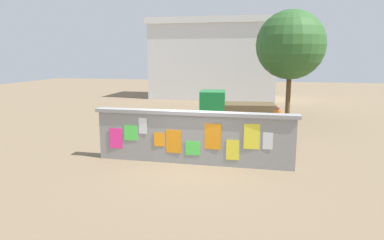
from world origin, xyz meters
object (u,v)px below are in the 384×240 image
auto_rickshaw_truck (233,110)px  motorcycle (239,134)px  person_walking (277,120)px  tree_roadside (291,45)px  bicycle_near (194,141)px  bicycle_far (150,134)px

auto_rickshaw_truck → motorcycle: bearing=-79.3°
person_walking → tree_roadside: bearing=83.5°
bicycle_near → tree_roadside: 9.24m
auto_rickshaw_truck → bicycle_near: auto_rickshaw_truck is taller
bicycle_far → tree_roadside: size_ratio=0.28×
bicycle_far → person_walking: person_walking is taller
auto_rickshaw_truck → tree_roadside: tree_roadside is taller
auto_rickshaw_truck → tree_roadside: 5.27m
bicycle_near → person_walking: (3.06, 1.68, 0.62)m
auto_rickshaw_truck → bicycle_far: auto_rickshaw_truck is taller
bicycle_near → person_walking: person_walking is taller
auto_rickshaw_truck → bicycle_near: bearing=-102.4°
auto_rickshaw_truck → bicycle_near: (-0.98, -4.43, -0.54)m
auto_rickshaw_truck → bicycle_far: size_ratio=2.25×
tree_roadside → auto_rickshaw_truck: bearing=-131.2°
bicycle_near → bicycle_far: bearing=159.0°
bicycle_near → bicycle_far: size_ratio=1.00×
auto_rickshaw_truck → motorcycle: (0.61, -3.24, -0.44)m
auto_rickshaw_truck → person_walking: (2.08, -2.75, 0.09)m
bicycle_near → bicycle_far: 2.22m
auto_rickshaw_truck → bicycle_far: (-3.05, -3.63, -0.54)m
motorcycle → bicycle_far: bicycle_far is taller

